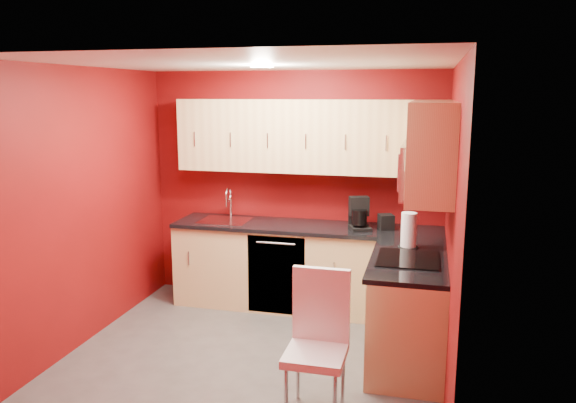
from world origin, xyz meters
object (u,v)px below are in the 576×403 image
at_px(microwave, 427,170).
at_px(paper_towel, 409,230).
at_px(coffee_maker, 360,214).
at_px(sink, 225,217).
at_px(napkin_holder, 386,222).
at_px(dining_chair, 316,347).

height_order(microwave, paper_towel, microwave).
relative_size(coffee_maker, paper_towel, 1.02).
height_order(sink, napkin_holder, sink).
bearing_deg(dining_chair, napkin_holder, 81.04).
height_order(sink, dining_chair, sink).
xyz_separation_m(microwave, napkin_holder, (-0.38, 1.02, -0.67)).
xyz_separation_m(sink, coffee_maker, (1.47, -0.06, 0.13)).
xyz_separation_m(coffee_maker, paper_towel, (0.50, -0.58, -0.00)).
relative_size(sink, dining_chair, 0.50).
bearing_deg(microwave, paper_towel, 109.31).
relative_size(napkin_holder, dining_chair, 0.15).
bearing_deg(napkin_holder, dining_chair, -99.06).
bearing_deg(sink, microwave, -25.60).
xyz_separation_m(napkin_holder, paper_towel, (0.25, -0.65, 0.08)).
height_order(sink, coffee_maker, sink).
height_order(microwave, coffee_maker, microwave).
bearing_deg(paper_towel, napkin_holder, 110.92).
height_order(napkin_holder, dining_chair, napkin_holder).
relative_size(microwave, paper_towel, 2.39).
height_order(sink, paper_towel, sink).
bearing_deg(napkin_holder, paper_towel, -69.08).
relative_size(microwave, dining_chair, 0.73).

